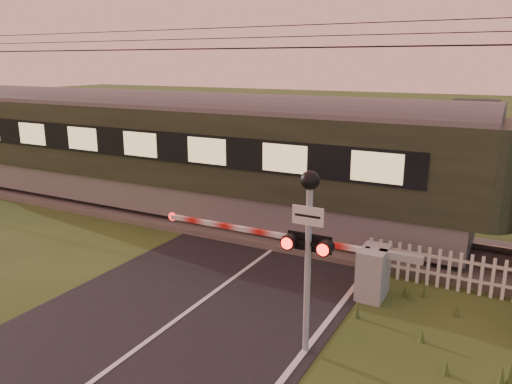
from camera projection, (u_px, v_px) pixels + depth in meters
The scene contains 7 objects.
ground at pixel (163, 331), 9.79m from camera, with size 160.00×160.00×0.00m, color #273F18.
road at pixel (156, 336), 9.58m from camera, with size 6.00×140.00×0.03m.
track_bed at pixel (295, 231), 15.33m from camera, with size 140.00×3.40×0.39m.
overhead_wires at pixel (299, 39), 13.89m from camera, with size 120.00×0.62×0.62m.
boom_gate at pixel (361, 267), 11.20m from camera, with size 6.68×0.89×1.18m.
crossing_signal at pixel (309, 231), 8.51m from camera, with size 0.86×0.35×3.38m.
picket_fence at pixel (449, 270), 11.48m from camera, with size 3.90×0.08×0.94m.
Camera 1 is at (5.74, -6.89, 5.14)m, focal length 35.00 mm.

